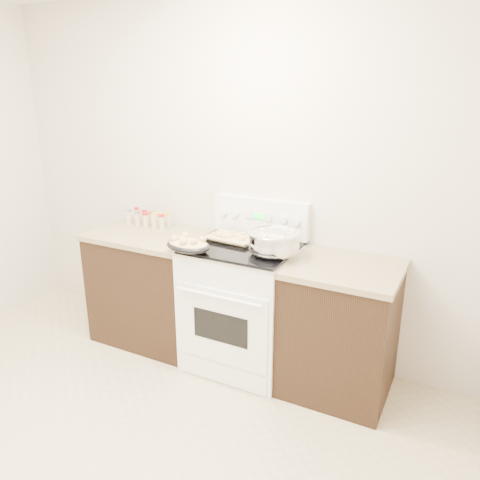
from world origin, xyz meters
The scene contains 11 objects.
ground_plane centered at (0.00, 0.00, -0.01)m, with size 4.00×3.50×0.02m, color #BDAE88.
room_shell centered at (0.00, 0.00, 1.70)m, with size 4.10×3.60×2.75m.
counter_left centered at (-0.48, 1.43, 0.46)m, with size 0.93×0.67×0.92m.
counter_right centered at (1.08, 1.43, 0.46)m, with size 0.73×0.67×0.92m.
kitchen_range centered at (0.35, 1.42, 0.49)m, with size 0.78×0.73×1.22m.
mixing_bowl centered at (0.61, 1.35, 1.03)m, with size 0.37×0.37×0.21m.
roasting_pan centered at (0.07, 1.14, 0.99)m, with size 0.36×0.27×0.12m.
baking_sheet centered at (0.22, 1.49, 0.96)m, with size 0.42×0.31×0.06m.
wooden_spoon centered at (0.27, 1.43, 0.95)m, with size 0.10×0.27×0.04m.
blue_ladle centered at (0.58, 1.32, 0.98)m, with size 0.17×0.24×0.09m.
spice_jars centered at (-0.61, 1.58, 0.98)m, with size 0.39×0.15×0.13m.
Camera 1 is at (1.77, -1.38, 2.02)m, focal length 35.00 mm.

